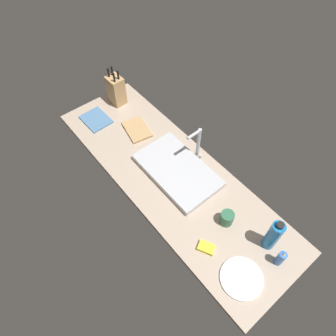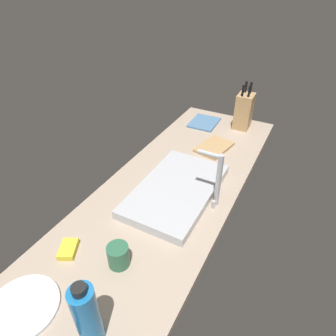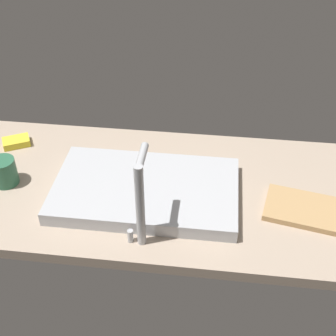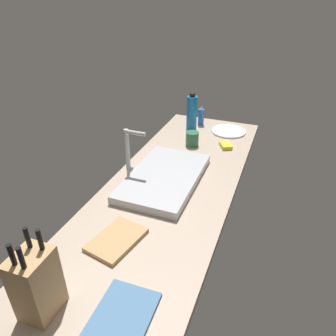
% 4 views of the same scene
% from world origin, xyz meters
% --- Properties ---
extents(countertop_slab, '(1.86, 0.62, 0.04)m').
position_xyz_m(countertop_slab, '(0.00, 0.00, 0.02)').
color(countertop_slab, tan).
rests_on(countertop_slab, ground).
extents(sink_basin, '(0.55, 0.33, 0.04)m').
position_xyz_m(sink_basin, '(0.02, 0.04, 0.06)').
color(sink_basin, '#B7BABF').
rests_on(sink_basin, countertop_slab).
extents(faucet, '(0.06, 0.11, 0.26)m').
position_xyz_m(faucet, '(-0.00, 0.22, 0.19)').
color(faucet, '#B7BABF').
rests_on(faucet, countertop_slab).
extents(knife_block, '(0.12, 0.10, 0.29)m').
position_xyz_m(knife_block, '(-0.79, 0.12, 0.15)').
color(knife_block, tan).
rests_on(knife_block, countertop_slab).
extents(cutting_board, '(0.25, 0.19, 0.02)m').
position_xyz_m(cutting_board, '(-0.45, 0.06, 0.04)').
color(cutting_board, tan).
rests_on(cutting_board, countertop_slab).
extents(water_bottle, '(0.07, 0.07, 0.25)m').
position_xyz_m(water_bottle, '(0.71, 0.12, 0.15)').
color(water_bottle, '#1970B7').
rests_on(water_bottle, countertop_slab).
extents(dinner_plate, '(0.23, 0.23, 0.01)m').
position_xyz_m(dinner_plate, '(0.75, -0.13, 0.04)').
color(dinner_plate, white).
rests_on(dinner_plate, countertop_slab).
extents(dish_towel, '(0.22, 0.18, 0.01)m').
position_xyz_m(dish_towel, '(-0.73, -0.12, 0.04)').
color(dish_towel, teal).
rests_on(dish_towel, countertop_slab).
extents(coffee_mug, '(0.08, 0.08, 0.09)m').
position_xyz_m(coffee_mug, '(0.47, 0.04, 0.08)').
color(coffee_mug, '#2D6647').
rests_on(coffee_mug, countertop_slab).
extents(dish_sponge, '(0.11, 0.09, 0.02)m').
position_xyz_m(dish_sponge, '(0.51, -0.17, 0.05)').
color(dish_sponge, yellow).
rests_on(dish_sponge, countertop_slab).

